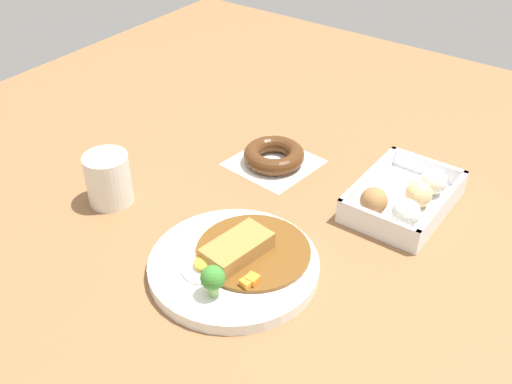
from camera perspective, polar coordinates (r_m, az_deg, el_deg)
ground_plane at (r=0.94m, az=2.05°, el=-3.26°), size 1.60×1.60×0.00m
curry_plate at (r=0.86m, az=-1.97°, el=-6.69°), size 0.24×0.24×0.06m
donut_box at (r=0.99m, az=13.83°, el=-0.63°), size 0.20×0.14×0.06m
chocolate_ring_donut at (r=1.08m, az=1.70°, el=3.41°), size 0.15×0.15×0.03m
coffee_mug at (r=1.00m, az=-13.71°, el=1.19°), size 0.07×0.07×0.09m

